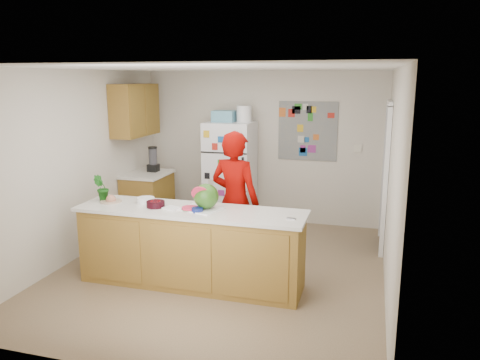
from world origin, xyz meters
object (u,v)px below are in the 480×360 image
(person, at_px, (235,202))
(refrigerator, at_px, (230,174))
(watermelon, at_px, (206,196))
(cherry_bowl, at_px, (156,204))

(person, bearing_deg, refrigerator, -58.52)
(person, xyz_separation_m, watermelon, (-0.18, -0.55, 0.19))
(watermelon, height_order, cherry_bowl, watermelon)
(refrigerator, height_order, watermelon, refrigerator)
(person, height_order, cherry_bowl, person)
(watermelon, bearing_deg, refrigerator, 100.48)
(cherry_bowl, bearing_deg, watermelon, 6.40)
(person, distance_m, cherry_bowl, 1.00)
(refrigerator, xyz_separation_m, cherry_bowl, (-0.17, -2.41, 0.11))
(refrigerator, relative_size, person, 0.96)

